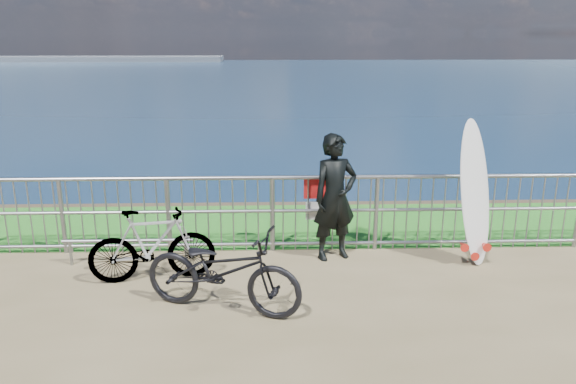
{
  "coord_description": "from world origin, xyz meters",
  "views": [
    {
      "loc": [
        -0.52,
        -6.09,
        3.06
      ],
      "look_at": [
        -0.29,
        1.2,
        1.0
      ],
      "focal_mm": 35.0,
      "sensor_mm": 36.0,
      "label": 1
    }
  ],
  "objects_px": {
    "bicycle_near": "(223,270)",
    "bicycle_far": "(152,245)",
    "surfboard": "(475,198)",
    "surfer": "(335,197)"
  },
  "relations": [
    {
      "from": "bicycle_near",
      "to": "bicycle_far",
      "type": "relative_size",
      "value": 1.18
    },
    {
      "from": "bicycle_near",
      "to": "bicycle_far",
      "type": "xyz_separation_m",
      "value": [
        -0.96,
        0.85,
        -0.02
      ]
    },
    {
      "from": "bicycle_far",
      "to": "bicycle_near",
      "type": "bearing_deg",
      "value": -141.62
    },
    {
      "from": "surfboard",
      "to": "bicycle_far",
      "type": "relative_size",
      "value": 1.25
    },
    {
      "from": "surfer",
      "to": "bicycle_near",
      "type": "height_order",
      "value": "surfer"
    },
    {
      "from": "surfboard",
      "to": "bicycle_near",
      "type": "xyz_separation_m",
      "value": [
        -3.31,
        -1.34,
        -0.43
      ]
    },
    {
      "from": "surfboard",
      "to": "bicycle_far",
      "type": "distance_m",
      "value": 4.33
    },
    {
      "from": "surfboard",
      "to": "bicycle_near",
      "type": "bearing_deg",
      "value": -157.97
    },
    {
      "from": "surfer",
      "to": "surfboard",
      "type": "distance_m",
      "value": 1.89
    },
    {
      "from": "surfer",
      "to": "surfboard",
      "type": "xyz_separation_m",
      "value": [
        1.88,
        -0.2,
        0.03
      ]
    }
  ]
}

